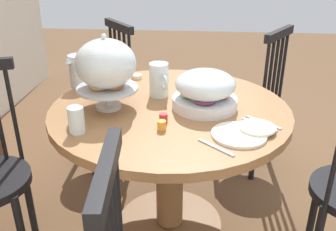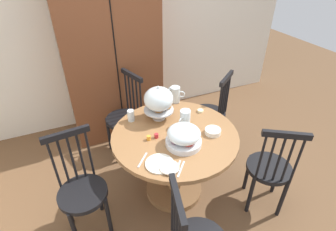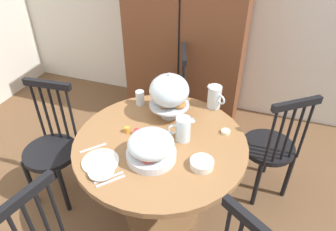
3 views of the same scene
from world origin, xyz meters
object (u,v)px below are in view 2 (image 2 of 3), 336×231
windsor_chair_near_window (210,114)px  windsor_chair_host_seat (269,170)px  wooden_armoire (111,59)px  butter_dish (200,111)px  windsor_chair_by_cabinet (125,118)px  china_plate_large (160,164)px  pastry_stand_with_dome (159,100)px  milk_pitcher (175,95)px  drinking_glass (131,116)px  china_plate_small (169,167)px  dining_table (175,153)px  windsor_chair_facing_door (82,191)px  orange_juice_pitcher (185,119)px  fruit_platter_covered (184,136)px  cereal_bowl (213,131)px

windsor_chair_near_window → windsor_chair_host_seat: (0.01, -0.98, 0.00)m
wooden_armoire → windsor_chair_near_window: (0.91, -0.84, -0.53)m
butter_dish → windsor_chair_near_window: bearing=41.6°
windsor_chair_by_cabinet → china_plate_large: (-0.03, -1.12, 0.29)m
windsor_chair_by_cabinet → pastry_stand_with_dome: size_ratio=2.83×
windsor_chair_by_cabinet → china_plate_large: windsor_chair_by_cabinet is taller
milk_pitcher → butter_dish: bearing=-63.0°
windsor_chair_host_seat → butter_dish: 0.83m
china_plate_large → drinking_glass: drinking_glass is taller
windsor_chair_host_seat → drinking_glass: size_ratio=8.86×
butter_dish → china_plate_small: bearing=-135.5°
windsor_chair_by_cabinet → windsor_chair_host_seat: (0.95, -1.31, 0.00)m
dining_table → drinking_glass: 0.54m
china_plate_large → windsor_chair_by_cabinet: bearing=88.5°
milk_pitcher → butter_dish: 0.32m
windsor_chair_facing_door → china_plate_small: (0.64, -0.32, 0.30)m
orange_juice_pitcher → butter_dish: bearing=31.5°
windsor_chair_facing_door → china_plate_large: size_ratio=4.43×
butter_dish → windsor_chair_host_seat: bearing=-64.6°
china_plate_large → china_plate_small: size_ratio=1.47×
windsor_chair_host_seat → fruit_platter_covered: size_ratio=3.25×
wooden_armoire → orange_juice_pitcher: wooden_armoire is taller
windsor_chair_by_cabinet → pastry_stand_with_dome: (0.20, -0.54, 0.49)m
drinking_glass → cereal_bowl: bearing=-39.1°
dining_table → cereal_bowl: (0.31, -0.13, 0.25)m
drinking_glass → dining_table: bearing=-50.4°
china_plate_large → orange_juice_pitcher: bearing=42.2°
windsor_chair_by_cabinet → cereal_bowl: 1.14m
pastry_stand_with_dome → drinking_glass: pastry_stand_with_dome is taller
milk_pitcher → drinking_glass: milk_pitcher is taller
windsor_chair_near_window → milk_pitcher: windsor_chair_near_window is taller
windsor_chair_near_window → fruit_platter_covered: 1.03m
pastry_stand_with_dome → china_plate_small: 0.70m
dining_table → milk_pitcher: size_ratio=6.56×
windsor_chair_host_seat → china_plate_small: size_ratio=6.50×
dining_table → pastry_stand_with_dome: (-0.04, 0.28, 0.43)m
windsor_chair_host_seat → orange_juice_pitcher: bearing=136.9°
pastry_stand_with_dome → dining_table: bearing=-82.7°
orange_juice_pitcher → china_plate_large: (-0.40, -0.36, -0.07)m
wooden_armoire → orange_juice_pitcher: 1.33m
fruit_platter_covered → orange_juice_pitcher: (0.13, 0.22, -0.01)m
windsor_chair_by_cabinet → windsor_chair_facing_door: 1.08m
china_plate_large → china_plate_small: (0.05, -0.08, 0.01)m
windsor_chair_near_window → orange_juice_pitcher: 0.80m
wooden_armoire → fruit_platter_covered: wooden_armoire is taller
china_plate_small → wooden_armoire: bearing=89.8°
windsor_chair_near_window → windsor_chair_host_seat: size_ratio=1.00×
windsor_chair_near_window → fruit_platter_covered: (-0.70, -0.66, 0.37)m
dining_table → windsor_chair_near_window: size_ratio=1.15×
orange_juice_pitcher → butter_dish: orange_juice_pitcher is taller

